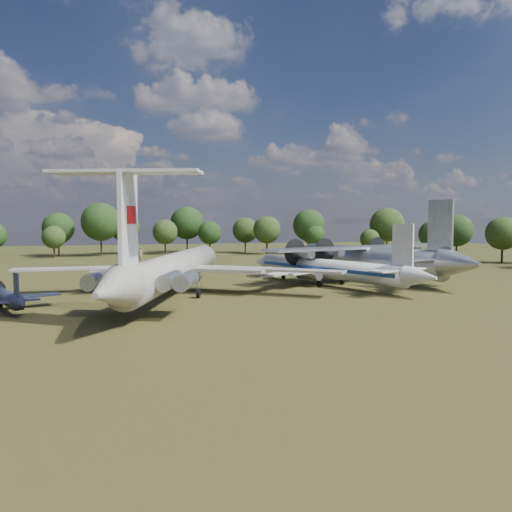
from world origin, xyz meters
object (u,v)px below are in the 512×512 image
object	(u,v)px
tu104_jet	(327,272)
small_prop_west	(6,301)
il62_airliner	(177,274)
an12_transport	(368,263)
person_on_il62	(140,255)

from	to	relation	value
tu104_jet	small_prop_west	bearing A→B (deg)	173.07
il62_airliner	small_prop_west	bearing A→B (deg)	-141.54
an12_transport	small_prop_west	xyz separation A→B (m)	(-52.97, -16.11, -1.69)
il62_airliner	person_on_il62	bearing A→B (deg)	-90.00
tu104_jet	small_prop_west	distance (m)	44.81
tu104_jet	an12_transport	bearing A→B (deg)	5.61
person_on_il62	small_prop_west	bearing A→B (deg)	-25.13
small_prop_west	person_on_il62	bearing A→B (deg)	-52.78
small_prop_west	person_on_il62	xyz separation A→B (m)	(14.34, -8.35, 5.43)
tu104_jet	an12_transport	size ratio (longest dim) A/B	0.94
person_on_il62	il62_airliner	bearing A→B (deg)	-104.12
tu104_jet	small_prop_west	size ratio (longest dim) A/B	2.57
tu104_jet	il62_airliner	bearing A→B (deg)	168.97
il62_airliner	person_on_il62	distance (m)	16.53
tu104_jet	small_prop_west	world-z (taller)	tu104_jet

